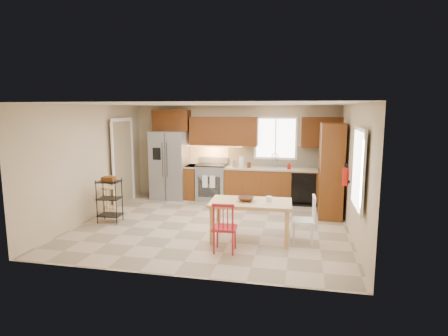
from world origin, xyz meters
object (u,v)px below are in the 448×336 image
refrigerator (170,165)px  soap_bottle (289,165)px  fire_extinguisher (346,177)px  table_jar (269,200)px  dining_table (251,221)px  bar_stool (108,201)px  range_stove (212,182)px  chair_white (303,220)px  table_bowl (246,201)px  utility_cart (110,201)px  chair_red (225,227)px  pantry (331,170)px

refrigerator → soap_bottle: bearing=-0.5°
fire_extinguisher → table_jar: fire_extinguisher is taller
dining_table → bar_stool: 3.53m
range_stove → soap_bottle: bearing=-2.4°
chair_white → table_bowl: chair_white is taller
utility_cart → chair_red: bearing=-26.5°
table_bowl → utility_cart: size_ratio=0.32×
range_stove → dining_table: 3.27m
table_bowl → chair_red: bearing=-111.6°
dining_table → utility_cart: size_ratio=1.58×
refrigerator → utility_cart: 2.47m
fire_extinguisher → range_stove: bearing=147.4°
fire_extinguisher → chair_white: bearing=-132.7°
soap_bottle → chair_red: size_ratio=0.22×
table_bowl → utility_cart: utility_cart is taller
chair_white → refrigerator: bearing=48.9°
pantry → chair_white: 2.08m
table_jar → refrigerator: bearing=136.4°
refrigerator → pantry: (4.13, -0.93, 0.14)m
dining_table → table_jar: bearing=13.4°
soap_bottle → refrigerator: bearing=179.5°
refrigerator → table_bowl: refrigerator is taller
table_bowl → bar_stool: (-3.30, 0.97, -0.40)m
refrigerator → fire_extinguisher: size_ratio=5.06×
table_jar → utility_cart: (-3.42, 0.41, -0.29)m
pantry → table_bowl: (-1.63, -1.95, -0.32)m
soap_bottle → chair_white: (0.37, -2.80, -0.56)m
dining_table → table_bowl: size_ratio=4.94×
refrigerator → chair_white: (3.55, -2.82, -0.48)m
dining_table → table_jar: 0.52m
soap_bottle → table_bowl: soap_bottle is taller
fire_extinguisher → table_jar: (-1.41, -0.81, -0.34)m
pantry → table_bowl: pantry is taller
refrigerator → utility_cart: (-0.50, -2.37, -0.44)m
table_jar → chair_white: bearing=-3.9°
chair_white → table_bowl: (-1.04, -0.05, 0.30)m
pantry → dining_table: (-1.53, -1.95, -0.69)m
range_stove → utility_cart: utility_cart is taller
chair_white → table_bowl: size_ratio=2.90×
soap_bottle → chair_white: soap_bottle is taller
refrigerator → fire_extinguisher: 4.76m
fire_extinguisher → table_bowl: (-1.83, -0.90, -0.37)m
table_bowl → utility_cart: 3.06m
fire_extinguisher → utility_cart: fire_extinguisher is taller
bar_stool → chair_white: bearing=-30.5°
range_stove → chair_white: range_stove is taller
pantry → bar_stool: size_ratio=3.18×
table_bowl → table_jar: bearing=12.5°
pantry → dining_table: bearing=-128.2°
pantry → table_jar: pantry is taller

